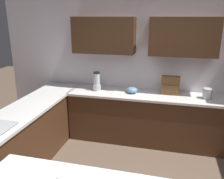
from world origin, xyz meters
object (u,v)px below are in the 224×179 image
(mixing_bowl, at_px, (132,90))
(kettle, at_px, (207,94))
(spice_rack, at_px, (170,85))
(blender, at_px, (97,83))

(mixing_bowl, relative_size, kettle, 1.14)
(spice_rack, xyz_separation_m, kettle, (-0.60, 0.08, -0.08))
(blender, distance_m, kettle, 1.90)
(blender, bearing_deg, kettle, -180.00)
(mixing_bowl, bearing_deg, kettle, 180.00)
(mixing_bowl, distance_m, spice_rack, 0.66)
(blender, height_order, kettle, blender)
(mixing_bowl, xyz_separation_m, spice_rack, (-0.65, -0.08, 0.11))
(blender, distance_m, spice_rack, 1.30)
(mixing_bowl, bearing_deg, blender, 0.00)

